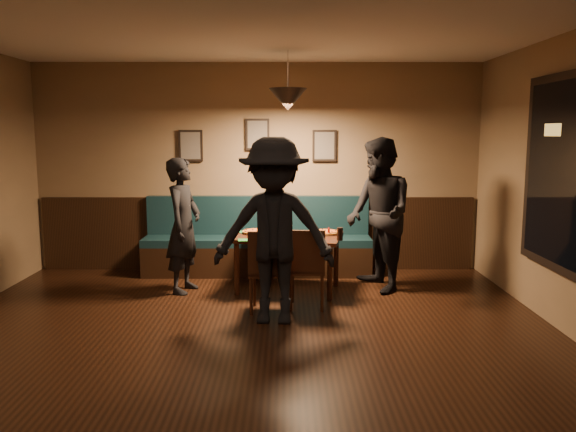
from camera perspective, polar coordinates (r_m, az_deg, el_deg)
The scene contains 23 objects.
floor at distance 4.75m, azimuth -4.99°, elevation -15.04°, with size 7.00×7.00×0.00m, color black.
ceiling at distance 4.46m, azimuth -5.47°, elevation 20.18°, with size 7.00×7.00×0.00m, color silver.
wall_back at distance 7.87m, azimuth -3.00°, elevation 4.77°, with size 6.00×6.00×0.00m, color #8C704F.
wainscot at distance 7.95m, azimuth -2.96°, elevation -1.73°, with size 5.88×0.06×1.00m, color black.
booth_bench at distance 7.68m, azimuth -3.06°, elevation -2.08°, with size 3.00×0.60×1.00m, color #0F232D, non-canonical shape.
picture_left at distance 7.92m, azimuth -9.59°, elevation 6.86°, with size 0.32×0.04×0.42m, color black.
picture_center at distance 7.83m, azimuth -3.03°, elevation 8.05°, with size 0.32×0.04×0.42m, color black.
picture_right at distance 7.84m, azimuth 3.61°, elevation 6.95°, with size 0.32×0.04×0.42m, color black.
pendant_lamp at distance 6.74m, azimuth -0.01°, elevation 11.43°, with size 0.44×0.44×0.25m, color black.
dining_table at distance 6.91m, azimuth -0.01°, elevation -4.65°, with size 1.24×0.80×0.67m, color #321D0D.
chair_near_left at distance 6.10m, azimuth -1.96°, elevation -5.35°, with size 0.39×0.39×0.88m, color black, non-canonical shape.
chair_near_right at distance 6.23m, azimuth 1.88°, elevation -5.11°, with size 0.39×0.39×0.87m, color #311D0D, non-canonical shape.
diner_left at distance 6.88m, azimuth -10.28°, elevation -0.93°, with size 0.58×0.38×1.59m, color black.
diner_right at distance 6.90m, azimuth 8.97°, elevation 0.13°, with size 0.89×0.69×1.83m, color black.
diner_front at distance 5.66m, azimuth -1.40°, elevation -1.50°, with size 1.19×0.68×1.83m, color black.
pizza_a at distance 6.99m, azimuth -3.12°, elevation -1.56°, with size 0.35×0.35×0.04m, color orange.
pizza_b at distance 6.69m, azimuth 0.53°, elevation -2.00°, with size 0.33×0.33×0.04m, color #C56725.
pizza_c at distance 6.96m, azimuth 3.75°, elevation -1.62°, with size 0.33×0.33×0.04m, color #C87425.
soda_glass at distance 6.55m, azimuth 5.15°, elevation -1.77°, with size 0.07×0.07×0.15m, color black.
tabasco_bottle at distance 6.83m, azimuth 4.04°, elevation -1.52°, with size 0.02×0.02×0.11m, color #8A0904.
napkin_a at distance 7.09m, azimuth -4.32°, elevation -1.57°, with size 0.16×0.16×0.01m, color #1C6A36.
napkin_b at distance 6.55m, azimuth -4.30°, elevation -2.38°, with size 0.15×0.15×0.01m, color #1D6E2B.
cutlery_set at distance 6.50m, azimuth -0.57°, elevation -2.46°, with size 0.02×0.20×0.00m, color silver.
Camera 1 is at (0.38, -4.35, 1.87)m, focal length 36.01 mm.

